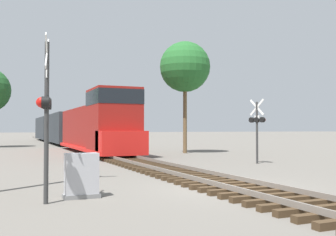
{
  "coord_description": "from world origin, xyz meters",
  "views": [
    {
      "loc": [
        -6.81,
        -10.93,
        1.94
      ],
      "look_at": [
        1.26,
        8.17,
        2.5
      ],
      "focal_mm": 42.0,
      "sensor_mm": 36.0,
      "label": 1
    }
  ],
  "objects_px": {
    "relay_cabinet": "(81,176)",
    "tree_far_right": "(185,67)",
    "crossing_signal_near": "(45,107)",
    "freight_train": "(65,128)",
    "crossing_signal_far": "(257,123)"
  },
  "relations": [
    {
      "from": "freight_train",
      "to": "crossing_signal_far",
      "type": "relative_size",
      "value": 14.13
    },
    {
      "from": "freight_train",
      "to": "crossing_signal_far",
      "type": "bearing_deg",
      "value": -77.69
    },
    {
      "from": "relay_cabinet",
      "to": "crossing_signal_near",
      "type": "bearing_deg",
      "value": -153.44
    },
    {
      "from": "crossing_signal_near",
      "to": "tree_far_right",
      "type": "distance_m",
      "value": 21.88
    },
    {
      "from": "crossing_signal_far",
      "to": "tree_far_right",
      "type": "relative_size",
      "value": 0.4
    },
    {
      "from": "freight_train",
      "to": "crossing_signal_near",
      "type": "xyz_separation_m",
      "value": [
        -5.78,
        -36.5,
        0.51
      ]
    },
    {
      "from": "crossing_signal_far",
      "to": "freight_train",
      "type": "bearing_deg",
      "value": -7.14
    },
    {
      "from": "tree_far_right",
      "to": "freight_train",
      "type": "bearing_deg",
      "value": 109.06
    },
    {
      "from": "tree_far_right",
      "to": "crossing_signal_near",
      "type": "bearing_deg",
      "value": -125.11
    },
    {
      "from": "relay_cabinet",
      "to": "tree_far_right",
      "type": "relative_size",
      "value": 0.14
    },
    {
      "from": "crossing_signal_far",
      "to": "crossing_signal_near",
      "type": "bearing_deg",
      "value": 102.78
    },
    {
      "from": "relay_cabinet",
      "to": "tree_far_right",
      "type": "distance_m",
      "value": 21.36
    },
    {
      "from": "crossing_signal_near",
      "to": "relay_cabinet",
      "type": "xyz_separation_m",
      "value": [
        1.04,
        0.52,
        -1.88
      ]
    },
    {
      "from": "relay_cabinet",
      "to": "tree_far_right",
      "type": "bearing_deg",
      "value": 56.43
    },
    {
      "from": "crossing_signal_far",
      "to": "relay_cabinet",
      "type": "relative_size",
      "value": 2.87
    }
  ]
}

